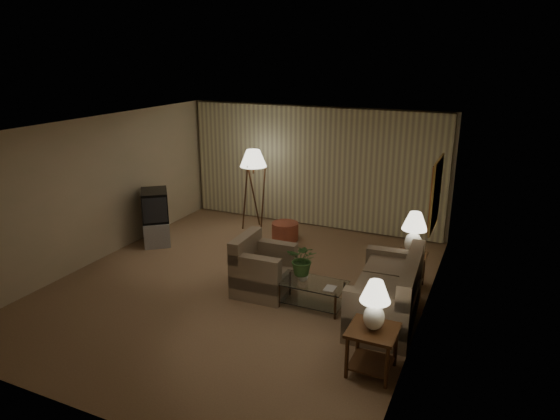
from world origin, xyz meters
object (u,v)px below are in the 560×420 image
object	(u,v)px
sofa	(385,295)
side_table_near	(372,342)
floor_lamp	(254,188)
coffee_table	(312,290)
ottoman	(285,231)
table_lamp_far	(414,229)
vase	(303,276)
armchair	(264,271)
tv_cabinet	(157,231)
side_table_far	(411,265)
table_lamp_near	(375,301)
crt_tv	(155,205)

from	to	relation	value
sofa	side_table_near	bearing A→B (deg)	2.89
floor_lamp	coffee_table	bearing A→B (deg)	-49.11
side_table_near	ottoman	xyz separation A→B (m)	(-2.82, 3.75, -0.23)
table_lamp_far	vase	world-z (taller)	table_lamp_far
sofa	coffee_table	bearing A→B (deg)	-88.34
armchair	tv_cabinet	size ratio (longest dim) A/B	0.99
sofa	side_table_near	world-z (taller)	sofa
armchair	table_lamp_far	bearing A→B (deg)	-62.59
side_table_near	table_lamp_far	size ratio (longest dim) A/B	0.83
sofa	side_table_far	xyz separation A→B (m)	(0.15, 1.25, 0.00)
side_table_far	table_lamp_near	bearing A→B (deg)	-90.00
table_lamp_far	vase	size ratio (longest dim) A/B	4.29
table_lamp_far	crt_tv	xyz separation A→B (m)	(-5.20, -0.09, -0.22)
armchair	vase	size ratio (longest dim) A/B	5.67
floor_lamp	vase	xyz separation A→B (m)	(2.32, -2.85, -0.44)
table_lamp_far	side_table_far	bearing A→B (deg)	-153.43
table_lamp_far	tv_cabinet	bearing A→B (deg)	-179.01
side_table_near	table_lamp_near	world-z (taller)	table_lamp_near
table_lamp_far	sofa	bearing A→B (deg)	-96.84
side_table_near	crt_tv	distance (m)	5.79
side_table_far	ottoman	xyz separation A→B (m)	(-2.82, 1.15, -0.21)
sofa	armchair	xyz separation A→B (m)	(-2.01, 0.05, -0.01)
sofa	ottoman	distance (m)	3.60
coffee_table	table_lamp_far	bearing A→B (deg)	46.75
side_table_far	table_lamp_near	xyz separation A→B (m)	(-0.00, -2.60, 0.58)
side_table_far	table_lamp_far	world-z (taller)	table_lamp_far
table_lamp_far	vase	bearing A→B (deg)	-136.44
tv_cabinet	floor_lamp	distance (m)	2.27
side_table_far	crt_tv	bearing A→B (deg)	-179.01
side_table_far	vase	size ratio (longest dim) A/B	3.57
sofa	armchair	world-z (taller)	sofa
side_table_far	floor_lamp	world-z (taller)	floor_lamp
side_table_near	table_lamp_near	xyz separation A→B (m)	(-0.00, 0.00, 0.56)
tv_cabinet	ottoman	world-z (taller)	tv_cabinet
sofa	armchair	distance (m)	2.01
side_table_near	side_table_far	size ratio (longest dim) A/B	1.00
crt_tv	side_table_near	bearing A→B (deg)	25.80
tv_cabinet	vase	xyz separation A→B (m)	(3.78, -1.26, 0.25)
table_lamp_near	table_lamp_far	distance (m)	2.60
side_table_far	coffee_table	xyz separation A→B (m)	(-1.27, -1.35, -0.12)
side_table_far	crt_tv	distance (m)	5.22
side_table_near	ottoman	world-z (taller)	side_table_near
sofa	side_table_far	distance (m)	1.26
coffee_table	ottoman	xyz separation A→B (m)	(-1.55, 2.50, -0.09)
ottoman	table_lamp_far	bearing A→B (deg)	-22.16
coffee_table	crt_tv	distance (m)	4.16
armchair	floor_lamp	world-z (taller)	floor_lamp
side_table_near	vase	distance (m)	1.89
coffee_table	vase	distance (m)	0.27
table_lamp_far	side_table_near	bearing A→B (deg)	-90.00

